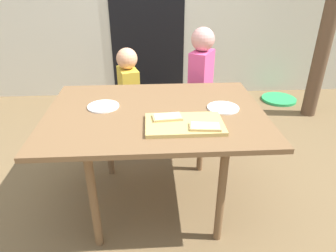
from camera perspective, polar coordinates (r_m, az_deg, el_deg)
name	(u,v)px	position (r m, az deg, el deg)	size (l,w,h in m)	color
ground_plane	(157,200)	(2.29, -2.05, -13.75)	(16.00, 16.00, 0.00)	brown
house_door	(147,15)	(3.88, -3.96, 20.00)	(0.90, 0.02, 2.00)	black
dining_table	(155,121)	(1.92, -2.38, 1.03)	(1.35, 0.98, 0.72)	brown
cutting_board	(184,124)	(1.71, 3.10, 0.34)	(0.44, 0.27, 0.02)	tan
pizza_slice_near_right	(205,127)	(1.66, 6.98, -0.11)	(0.18, 0.11, 0.02)	tan
pizza_slice_far_left	(167,117)	(1.75, -0.12, 1.69)	(0.18, 0.11, 0.02)	tan
plate_white_left	(103,106)	(1.99, -12.03, 3.63)	(0.20, 0.20, 0.01)	white
plate_white_right	(223,108)	(1.95, 10.29, 3.38)	(0.20, 0.20, 0.01)	white
child_left	(129,95)	(2.64, -7.29, 5.75)	(0.20, 0.27, 0.94)	navy
child_right	(201,83)	(2.60, 6.13, 8.00)	(0.24, 0.28, 1.11)	#3C2F3C
garden_hose_coil	(279,99)	(4.15, 20.04, 4.76)	(0.43, 0.43, 0.03)	green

